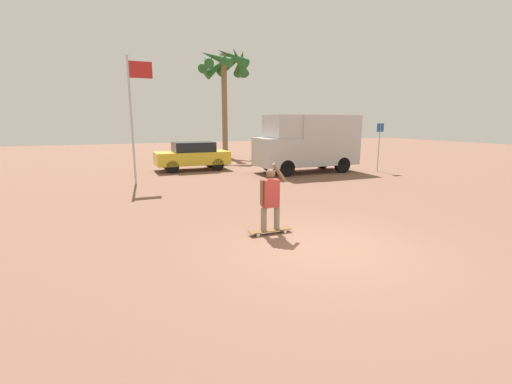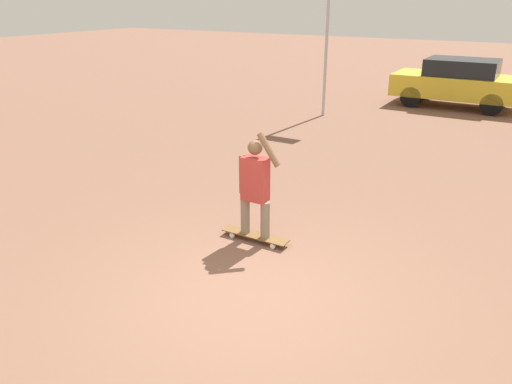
{
  "view_description": "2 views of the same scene",
  "coord_description": "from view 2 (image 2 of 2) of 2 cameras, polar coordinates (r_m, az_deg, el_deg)",
  "views": [
    {
      "loc": [
        -4.12,
        -5.78,
        2.65
      ],
      "look_at": [
        -0.88,
        1.85,
        0.95
      ],
      "focal_mm": 24.0,
      "sensor_mm": 36.0,
      "label": 1
    },
    {
      "loc": [
        2.72,
        -4.51,
        3.48
      ],
      "look_at": [
        -1.1,
        2.01,
        0.5
      ],
      "focal_mm": 35.0,
      "sensor_mm": 36.0,
      "label": 2
    }
  ],
  "objects": [
    {
      "name": "ground_plane",
      "position": [
        6.31,
        -0.64,
        -11.9
      ],
      "size": [
        80.0,
        80.0,
        0.0
      ],
      "primitive_type": "plane",
      "color": "brown"
    },
    {
      "name": "person_skateboarder",
      "position": [
        7.26,
        -0.11,
        0.97
      ],
      "size": [
        0.68,
        0.22,
        1.62
      ],
      "color": "gray",
      "rests_on": "skateboard"
    },
    {
      "name": "parked_car_yellow",
      "position": [
        18.08,
        22.04,
        11.6
      ],
      "size": [
        3.98,
        1.85,
        1.56
      ],
      "color": "black",
      "rests_on": "ground_plane"
    },
    {
      "name": "flagpole",
      "position": [
        15.4,
        8.66,
        20.19
      ],
      "size": [
        1.02,
        0.12,
        5.36
      ],
      "color": "#B7B7BC",
      "rests_on": "ground_plane"
    },
    {
      "name": "skateboard",
      "position": [
        7.6,
        -0.1,
        -5.01
      ],
      "size": [
        1.07,
        0.23,
        0.1
      ],
      "color": "brown",
      "rests_on": "ground_plane"
    }
  ]
}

